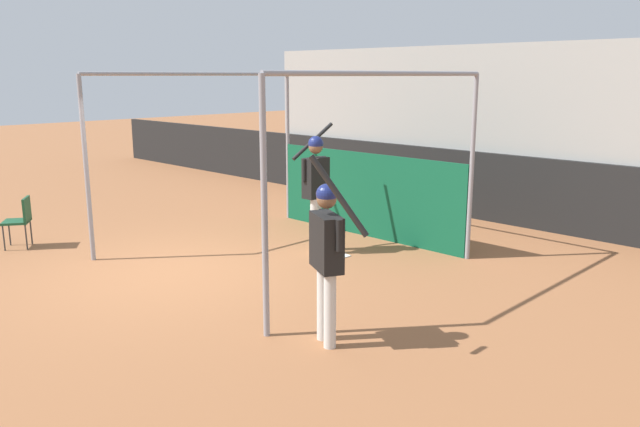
% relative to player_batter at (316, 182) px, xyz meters
% --- Properties ---
extents(ground_plane, '(60.00, 60.00, 0.00)m').
position_rel_player_batter_xyz_m(ground_plane, '(-0.74, -2.20, -1.15)').
color(ground_plane, '#935B38').
extents(outfield_wall, '(24.00, 0.12, 1.33)m').
position_rel_player_batter_xyz_m(outfield_wall, '(-0.74, 3.95, -0.48)').
color(outfield_wall, black).
rests_on(outfield_wall, ground).
extents(bleacher_section, '(8.70, 4.00, 3.41)m').
position_rel_player_batter_xyz_m(bleacher_section, '(-0.74, 6.01, 0.55)').
color(bleacher_section, '#9E9E99').
rests_on(bleacher_section, ground).
extents(batting_cage, '(4.17, 4.18, 2.85)m').
position_rel_player_batter_xyz_m(batting_cage, '(-0.10, 0.73, 0.08)').
color(batting_cage, gray).
rests_on(batting_cage, ground).
extents(home_plate, '(0.44, 0.44, 0.02)m').
position_rel_player_batter_xyz_m(home_plate, '(0.36, -0.01, -1.14)').
color(home_plate, white).
rests_on(home_plate, ground).
extents(player_batter, '(0.55, 0.90, 2.04)m').
position_rel_player_batter_xyz_m(player_batter, '(0.00, 0.00, 0.00)').
color(player_batter, silver).
rests_on(player_batter, ground).
extents(player_waiting, '(0.86, 0.60, 2.07)m').
position_rel_player_batter_xyz_m(player_waiting, '(2.57, -2.42, -0.10)').
color(player_waiting, silver).
rests_on(player_waiting, ground).
extents(folding_chair, '(0.55, 0.55, 0.84)m').
position_rel_player_batter_xyz_m(folding_chair, '(-3.66, -3.20, -0.63)').
color(folding_chair, '#194C2D').
rests_on(folding_chair, ground).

